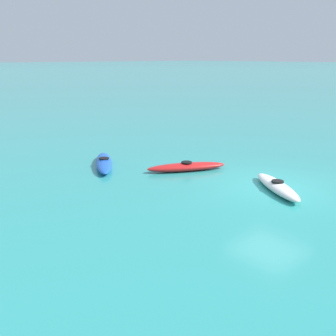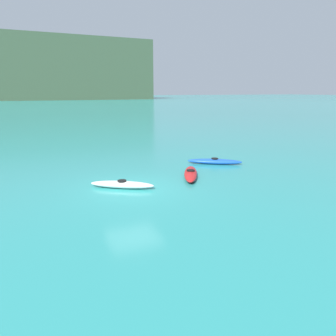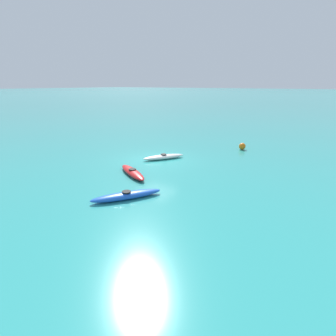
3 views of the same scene
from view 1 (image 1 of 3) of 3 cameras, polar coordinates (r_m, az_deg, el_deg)
name	(u,v)px [view 1 (image 1 of 3)]	position (r m, az deg, el deg)	size (l,w,h in m)	color
ground_plane	(272,186)	(14.71, 14.47, -2.51)	(600.00, 600.00, 0.00)	teal
kayak_blue	(104,163)	(16.96, -9.00, 0.75)	(3.18, 2.33, 0.37)	blue
kayak_red	(187,167)	(16.14, 2.62, 0.17)	(2.09, 3.15, 0.37)	red
kayak_white	(277,187)	(14.19, 15.13, -2.53)	(2.92, 2.17, 0.37)	white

